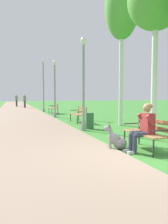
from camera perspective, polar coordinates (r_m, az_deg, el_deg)
ground_plane at (r=5.47m, az=14.61°, el=-11.18°), size 120.00×120.00×0.00m
paved_path at (r=28.48m, az=-16.70°, el=1.11°), size 3.86×60.00×0.04m
park_bench_near at (r=6.13m, az=15.96°, el=-4.67°), size 0.55×1.50×0.85m
park_bench_mid at (r=11.95m, az=-1.28°, el=-0.29°), size 0.55×1.50×0.85m
park_bench_far at (r=18.15m, az=-7.72°, el=1.19°), size 0.55×1.50×0.85m
person_seated_on_near_bench at (r=5.88m, az=15.07°, el=-3.37°), size 0.74×0.49×1.25m
dog_grey at (r=6.07m, az=8.30°, el=-7.05°), size 0.82×0.40×0.71m
lamp_post_near at (r=9.23m, az=-0.14°, el=7.54°), size 0.24×0.24×3.82m
lamp_post_mid at (r=15.13m, az=-7.50°, el=6.11°), size 0.24×0.24×3.79m
lamp_post_far at (r=20.53m, az=-10.37°, el=6.90°), size 0.24×0.24×4.74m
birch_tree_second at (r=9.24m, az=17.95°, el=25.28°), size 2.04×1.99×5.91m
birch_tree_third at (r=11.65m, az=9.67°, el=24.48°), size 1.59×1.65×7.03m
litter_bin at (r=9.71m, az=1.46°, el=-2.27°), size 0.36×0.36×0.70m
pedestrian_distant at (r=27.42m, az=-14.95°, el=2.76°), size 0.32×0.22×1.65m
pedestrian_further_distant at (r=30.67m, az=-16.92°, el=2.85°), size 0.32×0.22×1.65m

